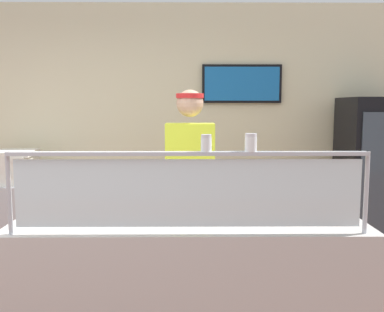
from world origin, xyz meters
name	(u,v)px	position (x,y,z in m)	size (l,w,h in m)	color
shop_rear_unit	(189,132)	(1.06, 2.42, 1.36)	(6.50, 0.13, 2.70)	beige
serving_counter	(188,292)	(1.05, 0.38, 0.47)	(2.10, 0.77, 0.95)	#BCB7B2
sneeze_guard	(188,182)	(1.05, 0.06, 1.23)	(1.93, 0.06, 0.45)	#B2B5BC
pizza_tray	(191,212)	(1.07, 0.47, 0.97)	(0.49, 0.49, 0.04)	#9EA0A8
pizza_server	(192,209)	(1.08, 0.45, 0.99)	(0.07, 0.28, 0.01)	#ADAFB7
parmesan_shaker	(206,144)	(1.15, 0.06, 1.44)	(0.06, 0.06, 0.09)	white
pepper_flake_shaker	(251,144)	(1.38, 0.06, 1.44)	(0.06, 0.06, 0.10)	white
worker_figure	(191,186)	(1.07, 1.13, 1.01)	(0.41, 0.50, 1.76)	#23232D
drink_fridge	(374,184)	(2.90, 1.97, 0.86)	(0.63, 0.63, 1.72)	black
prep_shelf	(15,227)	(-0.66, 1.93, 0.45)	(0.70, 0.55, 0.89)	#B7BABF
pizza_box_stack	(12,167)	(-0.67, 1.93, 1.05)	(0.46, 0.44, 0.32)	silver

